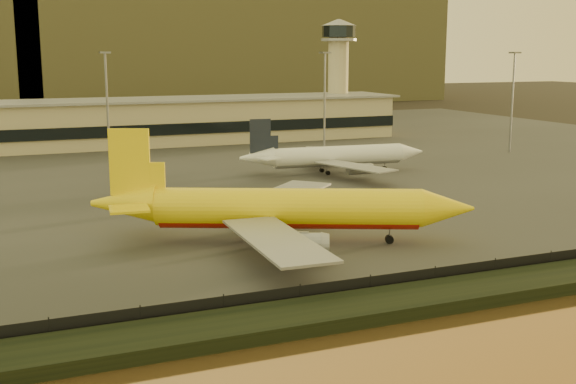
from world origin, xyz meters
name	(u,v)px	position (x,y,z in m)	size (l,w,h in m)	color
ground	(303,267)	(0.00, 0.00, 0.00)	(900.00, 900.00, 0.00)	black
embankment	(372,307)	(0.00, -17.00, 0.70)	(320.00, 7.00, 1.40)	black
tarmac	(143,160)	(0.00, 95.00, 0.10)	(320.00, 220.00, 0.20)	#2D2D2D
perimeter_fence	(353,289)	(0.00, -13.00, 1.30)	(300.00, 0.05, 2.20)	black
terminal_building	(65,125)	(-14.52, 125.55, 6.25)	(202.00, 25.00, 12.60)	#C8B88B
control_tower	(338,65)	(70.00, 131.00, 21.66)	(11.20, 11.20, 35.50)	#C8B88B
apron_light_masts	(227,98)	(15.00, 75.00, 15.70)	(152.20, 12.20, 25.40)	slate
distant_hills	(8,41)	(-20.74, 340.00, 31.39)	(470.00, 160.00, 70.00)	brown
dhl_cargo_jet	(282,209)	(1.73, 10.91, 4.78)	(48.66, 46.10, 15.33)	yellow
white_narrowbody_jet	(335,156)	(33.74, 59.63, 3.77)	(41.65, 40.52, 11.96)	white
gse_vehicle_yellow	(337,211)	(15.53, 22.08, 1.17)	(4.29, 1.93, 1.93)	yellow
gse_vehicle_white	(171,203)	(-6.97, 37.33, 1.21)	(4.50, 2.03, 2.03)	white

